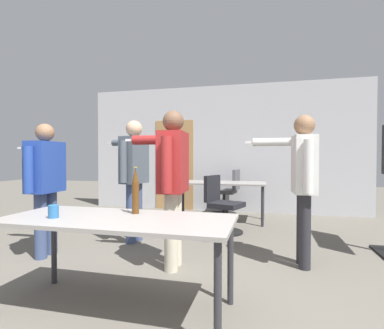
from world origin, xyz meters
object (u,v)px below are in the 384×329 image
Objects in this scene: person_near_casual at (133,168)px; office_chair_far_left at (228,193)px; person_right_polo at (44,177)px; person_left_plaid at (172,174)px; person_far_watching at (303,175)px; beer_bottle at (135,192)px; drink_cup at (53,211)px; office_chair_side_rolled at (222,206)px.

person_near_casual is 1.82× the size of office_chair_far_left.
person_near_casual is at bearing -45.34° from person_right_polo.
person_near_casual is 2.63m from office_chair_far_left.
person_near_casual is (-0.84, 0.83, 0.02)m from person_left_plaid.
person_left_plaid is at bearing -125.27° from person_near_casual.
person_far_watching is at bearing -85.18° from person_right_polo.
beer_bottle is 3.94× the size of drink_cup.
person_right_polo is 2.60m from office_chair_side_rolled.
person_left_plaid reaches higher than office_chair_far_left.
person_near_casual is 1.14m from person_right_polo.
office_chair_far_left is (1.81, 3.18, -0.51)m from person_right_polo.
person_far_watching is 3.07m from office_chair_far_left.
person_far_watching is at bearing 59.60° from office_chair_side_rolled.
person_left_plaid is 1.80m from office_chair_side_rolled.
person_left_plaid is 17.23× the size of drink_cup.
beer_bottle is (1.55, -0.78, -0.04)m from person_right_polo.
office_chair_side_rolled reaches higher than drink_cup.
person_near_casual is at bearing 75.41° from person_far_watching.
drink_cup is (-0.54, -0.32, -0.13)m from beer_bottle.
person_right_polo is at bearing 94.28° from person_far_watching.
person_far_watching is (1.37, 0.38, -0.01)m from person_left_plaid.
person_left_plaid is 1.28m from drink_cup.
person_right_polo reaches higher than office_chair_far_left.
beer_bottle is (-0.37, -2.45, 0.50)m from office_chair_side_rolled.
person_left_plaid reaches higher than drink_cup.
beer_bottle is (0.78, -1.61, -0.13)m from person_near_casual.
person_far_watching is at bearing -78.99° from person_left_plaid.
person_right_polo is at bearing 153.28° from beer_bottle.
person_near_casual is 1.96m from drink_cup.
office_chair_side_rolled is at bearing -15.03° from person_left_plaid.
person_left_plaid is 1.06× the size of person_right_polo.
office_chair_side_rolled is (-1.07, 1.28, -0.59)m from person_far_watching.
office_chair_side_rolled is at bearing -168.27° from office_chair_far_left.
drink_cup is at bearing 177.10° from office_chair_far_left.
office_chair_far_left is at bearing -32.31° from person_right_polo.
drink_cup is (1.01, -1.10, -0.18)m from person_right_polo.
person_far_watching reaches higher than beer_bottle.
person_right_polo is 1.50m from drink_cup.
person_left_plaid is 4.37× the size of beer_bottle.
office_chair_side_rolled is at bearing -44.44° from person_near_casual.
person_far_watching is 16.82× the size of drink_cup.
person_far_watching is 1.03× the size of person_right_polo.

